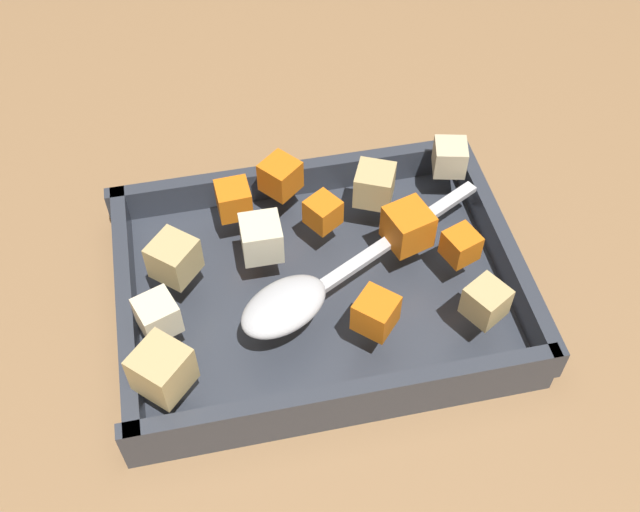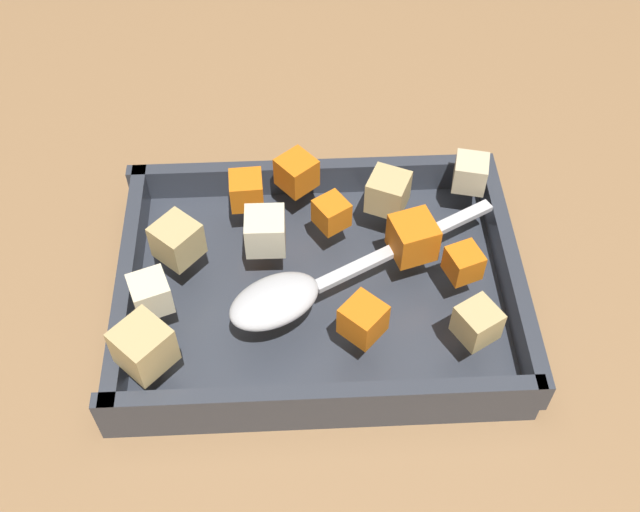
{
  "view_description": "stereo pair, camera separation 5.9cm",
  "coord_description": "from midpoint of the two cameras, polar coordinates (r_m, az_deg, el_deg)",
  "views": [
    {
      "loc": [
        0.07,
        0.35,
        0.52
      ],
      "look_at": [
        -0.0,
        -0.01,
        0.06
      ],
      "focal_mm": 43.48,
      "sensor_mm": 36.0,
      "label": 1
    },
    {
      "loc": [
        0.01,
        0.36,
        0.52
      ],
      "look_at": [
        -0.0,
        -0.01,
        0.06
      ],
      "focal_mm": 43.48,
      "sensor_mm": 36.0,
      "label": 2
    }
  ],
  "objects": [
    {
      "name": "serving_spoon",
      "position": [
        0.57,
        -4.55,
        -3.22
      ],
      "size": [
        0.22,
        0.13,
        0.02
      ],
      "rotation": [
        0.0,
        0.0,
        3.63
      ],
      "color": "silver",
      "rests_on": "baking_dish"
    },
    {
      "name": "carrot_chunk_back_center",
      "position": [
        0.62,
        -2.52,
        3.08
      ],
      "size": [
        0.03,
        0.03,
        0.02
      ],
      "primitive_type": "cube",
      "rotation": [
        0.0,
        0.0,
        0.57
      ],
      "color": "orange",
      "rests_on": "baking_dish"
    },
    {
      "name": "carrot_chunk_under_handle",
      "position": [
        0.63,
        -9.05,
        3.97
      ],
      "size": [
        0.03,
        0.03,
        0.03
      ],
      "primitive_type": "cube",
      "rotation": [
        0.0,
        0.0,
        3.19
      ],
      "color": "orange",
      "rests_on": "baking_dish"
    },
    {
      "name": "potato_chunk_mid_right",
      "position": [
        0.63,
        1.37,
        5.1
      ],
      "size": [
        0.04,
        0.04,
        0.03
      ],
      "primitive_type": "cube",
      "rotation": [
        0.0,
        0.0,
        1.14
      ],
      "color": "tan",
      "rests_on": "baking_dish"
    },
    {
      "name": "potato_chunk_rim_edge",
      "position": [
        0.57,
        -14.81,
        -4.43
      ],
      "size": [
        0.03,
        0.03,
        0.03
      ],
      "primitive_type": "cube",
      "rotation": [
        0.0,
        0.0,
        0.35
      ],
      "color": "beige",
      "rests_on": "baking_dish"
    },
    {
      "name": "carrot_chunk_corner_se",
      "position": [
        0.55,
        1.09,
        -4.41
      ],
      "size": [
        0.04,
        0.04,
        0.03
      ],
      "primitive_type": "cube",
      "rotation": [
        0.0,
        0.0,
        3.96
      ],
      "color": "orange",
      "rests_on": "baking_dish"
    },
    {
      "name": "potato_chunk_mid_left",
      "position": [
        0.6,
        -7.16,
        1.16
      ],
      "size": [
        0.03,
        0.03,
        0.03
      ],
      "primitive_type": "cube",
      "rotation": [
        0.0,
        0.0,
        4.7
      ],
      "color": "beige",
      "rests_on": "baking_dish"
    },
    {
      "name": "potato_chunk_far_left",
      "position": [
        0.6,
        -13.5,
        -0.34
      ],
      "size": [
        0.04,
        0.04,
        0.03
      ],
      "primitive_type": "cube",
      "rotation": [
        0.0,
        0.0,
        0.84
      ],
      "color": "tan",
      "rests_on": "baking_dish"
    },
    {
      "name": "baking_dish",
      "position": [
        0.62,
        -2.71,
        -2.59
      ],
      "size": [
        0.31,
        0.23,
        0.05
      ],
      "color": "#333842",
      "rests_on": "ground_plane"
    },
    {
      "name": "potato_chunk_center",
      "position": [
        0.54,
        -14.67,
        -8.3
      ],
      "size": [
        0.05,
        0.05,
        0.03
      ],
      "primitive_type": "cube",
      "rotation": [
        0.0,
        0.0,
        0.8
      ],
      "color": "tan",
      "rests_on": "baking_dish"
    },
    {
      "name": "carrot_chunk_near_left",
      "position": [
        0.65,
        -5.57,
        5.72
      ],
      "size": [
        0.04,
        0.04,
        0.03
      ],
      "primitive_type": "cube",
      "rotation": [
        0.0,
        0.0,
        2.26
      ],
      "color": "orange",
      "rests_on": "baking_dish"
    },
    {
      "name": "potato_chunk_heap_side",
      "position": [
        0.57,
        9.23,
        -3.51
      ],
      "size": [
        0.04,
        0.04,
        0.03
      ],
      "primitive_type": "cube",
      "rotation": [
        0.0,
        0.0,
        5.24
      ],
      "color": "tan",
      "rests_on": "baking_dish"
    },
    {
      "name": "ground_plane",
      "position": [
        0.63,
        -2.88,
        -4.35
      ],
      "size": [
        4.0,
        4.0,
        0.0
      ],
      "primitive_type": "plane",
      "color": "#936D47"
    },
    {
      "name": "carrot_chunk_corner_ne",
      "position": [
        0.6,
        3.71,
        2.0
      ],
      "size": [
        0.04,
        0.04,
        0.03
      ],
      "primitive_type": "cube",
      "rotation": [
        0.0,
        0.0,
        3.43
      ],
      "color": "orange",
      "rests_on": "baking_dish"
    },
    {
      "name": "carrot_chunk_heap_top",
      "position": [
        0.6,
        7.7,
        0.29
      ],
      "size": [
        0.03,
        0.03,
        0.02
      ],
      "primitive_type": "cube",
      "rotation": [
        0.0,
        0.0,
        3.49
      ],
      "color": "orange",
      "rests_on": "baking_dish"
    },
    {
      "name": "potato_chunk_corner_nw",
      "position": [
        0.66,
        7.02,
        7.09
      ],
      "size": [
        0.03,
        0.03,
        0.03
      ],
      "primitive_type": "cube",
      "rotation": [
        0.0,
        0.0,
        6.05
      ],
      "color": "beige",
      "rests_on": "baking_dish"
    }
  ]
}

